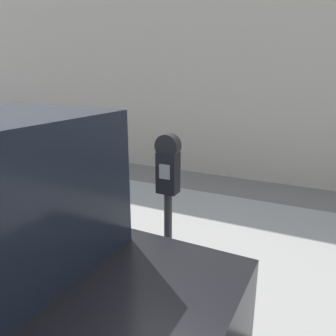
# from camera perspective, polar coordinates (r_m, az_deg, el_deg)

# --- Properties ---
(sidewalk) EXTENTS (24.00, 2.80, 0.13)m
(sidewalk) POSITION_cam_1_polar(r_m,az_deg,el_deg) (4.28, 1.80, -11.24)
(sidewalk) COLOR #9E9B96
(sidewalk) RESTS_ON ground_plane
(building_facade) EXTENTS (24.00, 0.30, 4.66)m
(building_facade) POSITION_cam_1_polar(r_m,az_deg,el_deg) (6.60, 13.07, 18.35)
(building_facade) COLOR beige
(building_facade) RESTS_ON ground_plane
(parking_meter) EXTENTS (0.20, 0.13, 1.44)m
(parking_meter) POSITION_cam_1_polar(r_m,az_deg,el_deg) (2.77, -0.00, -3.32)
(parking_meter) COLOR #2D2D30
(parking_meter) RESTS_ON sidewalk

